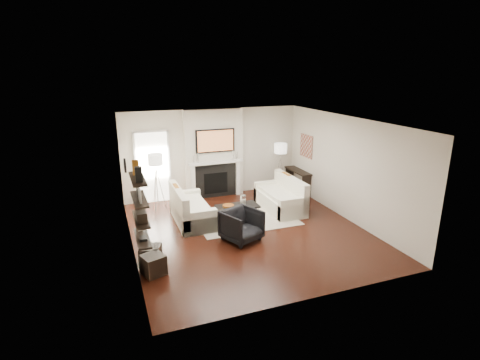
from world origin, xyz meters
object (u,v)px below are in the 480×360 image
object	(u,v)px
loveseat_right_base	(280,202)
coffee_table	(237,206)
loveseat_left_base	(192,214)
lamp_right_shade	(281,148)
lamp_left_shade	(155,160)
ottoman_near	(151,255)
armchair	(242,224)

from	to	relation	value
loveseat_right_base	coffee_table	bearing A→B (deg)	-165.31
loveseat_left_base	lamp_right_shade	size ratio (longest dim) A/B	4.50
loveseat_left_base	lamp_left_shade	xyz separation A→B (m)	(-0.69, 1.24, 1.24)
loveseat_left_base	lamp_left_shade	distance (m)	1.88
coffee_table	ottoman_near	world-z (taller)	coffee_table
armchair	ottoman_near	bearing A→B (deg)	167.44
coffee_table	armchair	bearing A→B (deg)	-105.30
armchair	ottoman_near	distance (m)	2.19
loveseat_right_base	lamp_right_shade	xyz separation A→B (m)	(0.66, 1.37, 1.24)
armchair	coffee_table	bearing A→B (deg)	51.30
ottoman_near	lamp_right_shade	bearing A→B (deg)	35.85
lamp_right_shade	ottoman_near	world-z (taller)	lamp_right_shade
coffee_table	ottoman_near	bearing A→B (deg)	-147.98
ottoman_near	lamp_left_shade	bearing A→B (deg)	78.77
lamp_left_shade	lamp_right_shade	bearing A→B (deg)	2.11
coffee_table	loveseat_right_base	bearing A→B (deg)	14.69
coffee_table	lamp_right_shade	size ratio (longest dim) A/B	2.75
lamp_left_shade	ottoman_near	xyz separation A→B (m)	(-0.62, -3.12, -1.25)
armchair	lamp_left_shade	size ratio (longest dim) A/B	2.02
lamp_left_shade	ottoman_near	bearing A→B (deg)	-101.23
lamp_right_shade	ottoman_near	xyz separation A→B (m)	(-4.52, -3.27, -1.25)
lamp_left_shade	lamp_right_shade	xyz separation A→B (m)	(3.90, 0.14, 0.00)
armchair	loveseat_right_base	bearing A→B (deg)	17.49
armchair	lamp_right_shade	world-z (taller)	lamp_right_shade
loveseat_left_base	coffee_table	bearing A→B (deg)	-17.44
lamp_right_shade	coffee_table	bearing A→B (deg)	-140.06
loveseat_left_base	loveseat_right_base	world-z (taller)	same
loveseat_right_base	lamp_left_shade	world-z (taller)	lamp_left_shade
coffee_table	ottoman_near	xyz separation A→B (m)	(-2.45, -1.53, -0.20)
loveseat_left_base	coffee_table	xyz separation A→B (m)	(1.13, -0.36, 0.19)
coffee_table	armchair	world-z (taller)	armchair
lamp_left_shade	loveseat_left_base	bearing A→B (deg)	-60.73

